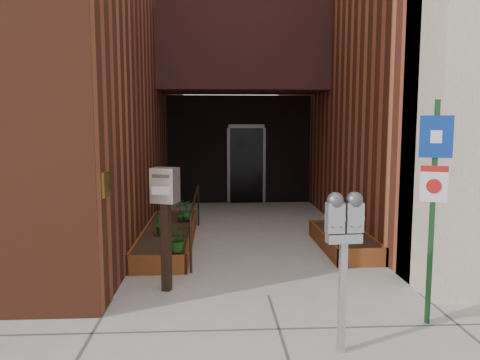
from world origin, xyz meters
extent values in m
plane|color=#9E9991|center=(0.00, 0.00, 0.00)|extent=(80.00, 80.00, 0.00)
cube|color=brown|center=(-6.00, 6.70, 5.00)|extent=(8.00, 14.60, 10.00)
cube|color=#96412B|center=(6.00, 7.15, 5.00)|extent=(8.00, 13.70, 10.00)
cube|color=#BDA991|center=(2.55, 0.20, 2.20)|extent=(1.10, 1.20, 4.40)
cube|color=black|center=(0.00, 6.00, 4.00)|extent=(4.20, 2.00, 2.00)
cube|color=black|center=(0.00, 7.40, 1.50)|extent=(4.00, 0.30, 3.00)
cube|color=black|center=(0.20, 7.22, 1.05)|extent=(0.90, 0.06, 2.10)
cube|color=#B79338|center=(-1.99, -0.20, 1.50)|extent=(0.04, 0.30, 0.30)
cube|color=maroon|center=(-1.55, 0.92, 0.15)|extent=(0.90, 0.04, 0.30)
cube|color=maroon|center=(-1.55, 4.48, 0.15)|extent=(0.90, 0.04, 0.30)
cube|color=maroon|center=(-1.98, 2.70, 0.15)|extent=(0.04, 3.60, 0.30)
cube|color=maroon|center=(-1.12, 2.70, 0.15)|extent=(0.04, 3.60, 0.30)
cube|color=black|center=(-1.55, 2.70, 0.13)|extent=(0.82, 3.52, 0.26)
cube|color=maroon|center=(1.60, 1.12, 0.15)|extent=(0.80, 0.04, 0.30)
cube|color=maroon|center=(1.60, 3.28, 0.15)|extent=(0.80, 0.04, 0.30)
cube|color=maroon|center=(1.22, 2.20, 0.15)|extent=(0.04, 2.20, 0.30)
cube|color=maroon|center=(1.98, 2.20, 0.15)|extent=(0.04, 2.20, 0.30)
cube|color=black|center=(1.60, 2.20, 0.13)|extent=(0.72, 2.12, 0.26)
cylinder|color=black|center=(-1.05, 1.00, 0.45)|extent=(0.04, 0.04, 0.90)
cylinder|color=black|center=(-1.05, 4.30, 0.45)|extent=(0.04, 0.04, 0.90)
cylinder|color=black|center=(-1.05, 2.65, 0.88)|extent=(0.04, 3.30, 0.04)
cube|color=#A3A4A6|center=(0.54, -1.53, 0.55)|extent=(0.07, 0.07, 1.10)
cube|color=#A3A4A6|center=(0.54, -1.53, 1.14)|extent=(0.34, 0.16, 0.09)
cube|color=#A3A4A6|center=(0.44, -1.54, 1.34)|extent=(0.17, 0.12, 0.28)
sphere|color=#59595B|center=(0.44, -1.54, 1.50)|extent=(0.16, 0.16, 0.16)
cube|color=white|center=(0.45, -1.60, 1.36)|extent=(0.10, 0.01, 0.05)
cube|color=#B21414|center=(0.45, -1.60, 1.27)|extent=(0.10, 0.01, 0.03)
cube|color=#A3A4A6|center=(0.63, -1.52, 1.34)|extent=(0.17, 0.12, 0.28)
sphere|color=#59595B|center=(0.63, -1.52, 1.50)|extent=(0.16, 0.16, 0.16)
cube|color=white|center=(0.64, -1.58, 1.36)|extent=(0.10, 0.01, 0.05)
cube|color=#B21414|center=(0.64, -1.58, 1.27)|extent=(0.10, 0.01, 0.03)
cube|color=#163C1B|center=(1.68, -0.92, 1.24)|extent=(0.07, 0.07, 2.47)
cube|color=navy|center=(1.67, -0.95, 2.08)|extent=(0.32, 0.15, 0.45)
cube|color=white|center=(1.67, -0.95, 2.08)|extent=(0.11, 0.05, 0.13)
cube|color=white|center=(1.67, -0.95, 1.57)|extent=(0.27, 0.12, 0.39)
cube|color=#B21414|center=(1.67, -0.95, 1.74)|extent=(0.27, 0.12, 0.07)
cylinder|color=#B21414|center=(1.67, -0.96, 1.55)|extent=(0.15, 0.07, 0.16)
cube|color=black|center=(-1.33, 0.27, 0.60)|extent=(0.14, 0.14, 1.20)
cube|color=silver|center=(-1.33, 0.27, 1.42)|extent=(0.39, 0.34, 0.46)
cube|color=#59595B|center=(-1.38, 0.15, 1.55)|extent=(0.23, 0.09, 0.04)
cube|color=white|center=(-1.38, 0.15, 1.37)|extent=(0.25, 0.10, 0.11)
imported|color=#194F16|center=(-1.25, 1.10, 0.50)|extent=(0.45, 0.45, 0.40)
imported|color=#1A5317|center=(-1.67, 2.33, 0.46)|extent=(0.23, 0.23, 0.32)
imported|color=#1A5C1A|center=(-1.25, 3.48, 0.49)|extent=(0.31, 0.31, 0.39)
imported|color=#205919|center=(-1.39, 3.40, 0.50)|extent=(0.25, 0.25, 0.40)
imported|color=#265D1A|center=(1.35, 1.64, 0.47)|extent=(0.27, 0.27, 0.35)
imported|color=#195017|center=(1.78, 2.05, 0.47)|extent=(0.19, 0.19, 0.34)
imported|color=#205719|center=(1.57, 2.43, 0.47)|extent=(0.44, 0.44, 0.34)
camera|label=1|loc=(-0.68, -5.81, 2.22)|focal=35.00mm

